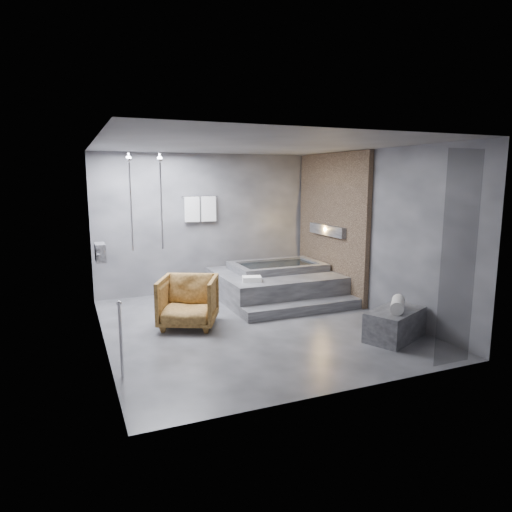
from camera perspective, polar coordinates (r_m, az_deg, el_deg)
name	(u,v)px	position (r m, az deg, el deg)	size (l,w,h in m)	color
room	(270,215)	(7.38, 1.75, 5.19)	(5.00, 5.04, 2.82)	#313133
tub_deck	(275,285)	(8.97, 2.33, -3.59)	(2.20, 2.00, 0.50)	#363639
tub_step	(303,308)	(7.99, 5.92, -6.49)	(2.20, 0.36, 0.18)	#363639
concrete_bench	(395,324)	(6.99, 16.98, -8.17)	(0.96, 0.53, 0.43)	#2D2D2F
driftwood_chair	(188,301)	(7.27, -8.47, -5.65)	(0.85, 0.88, 0.80)	#4E3213
rolled_towel	(398,304)	(6.87, 17.30, -5.80)	(0.19, 0.19, 0.52)	silver
deck_towel	(252,279)	(8.11, -0.54, -2.88)	(0.33, 0.24, 0.09)	white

